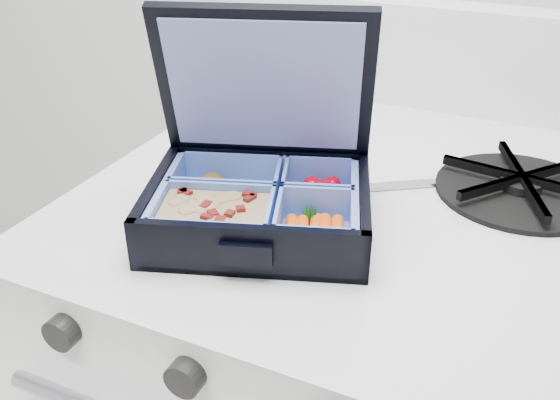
% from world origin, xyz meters
% --- Properties ---
extents(bento_box, '(0.26, 0.23, 0.05)m').
position_xyz_m(bento_box, '(-0.58, 1.52, 0.98)').
color(bento_box, black).
rests_on(bento_box, stove).
extents(burner_grate, '(0.21, 0.21, 0.03)m').
position_xyz_m(burner_grate, '(-0.35, 1.71, 0.97)').
color(burner_grate, black).
rests_on(burner_grate, stove).
extents(burner_grate_rear, '(0.19, 0.19, 0.02)m').
position_xyz_m(burner_grate_rear, '(-0.71, 1.84, 0.97)').
color(burner_grate_rear, black).
rests_on(burner_grate_rear, stove).
extents(fork, '(0.17, 0.12, 0.01)m').
position_xyz_m(fork, '(-0.49, 1.65, 0.96)').
color(fork, '#A19FAC').
rests_on(fork, stove).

